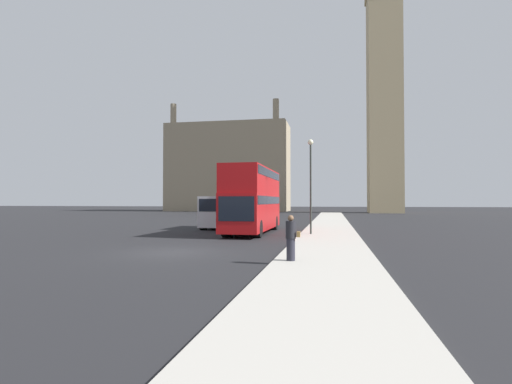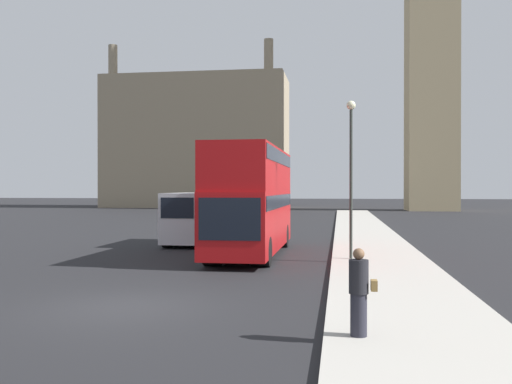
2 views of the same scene
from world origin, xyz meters
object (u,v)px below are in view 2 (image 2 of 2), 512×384
(white_van, at_px, (190,217))
(pedestrian, at_px, (359,292))
(street_lamp, at_px, (351,156))
(parked_sedan, at_px, (228,217))
(red_double_decker_bus, at_px, (252,196))

(white_van, height_order, pedestrian, white_van)
(street_lamp, height_order, parked_sedan, street_lamp)
(pedestrian, xyz_separation_m, street_lamp, (0.08, 11.99, 3.23))
(white_van, distance_m, parked_sedan, 15.68)
(red_double_decker_bus, xyz_separation_m, street_lamp, (4.26, -1.79, 1.62))
(red_double_decker_bus, xyz_separation_m, pedestrian, (4.18, -13.78, -1.61))
(red_double_decker_bus, bearing_deg, pedestrian, -73.15)
(pedestrian, relative_size, parked_sedan, 0.38)
(pedestrian, height_order, parked_sedan, pedestrian)
(red_double_decker_bus, xyz_separation_m, white_van, (-3.88, 4.16, -1.15))
(white_van, bearing_deg, red_double_decker_bus, -46.95)
(parked_sedan, bearing_deg, white_van, -86.08)
(street_lamp, bearing_deg, parked_sedan, 113.13)
(red_double_decker_bus, relative_size, street_lamp, 1.64)
(red_double_decker_bus, bearing_deg, parked_sedan, 104.06)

